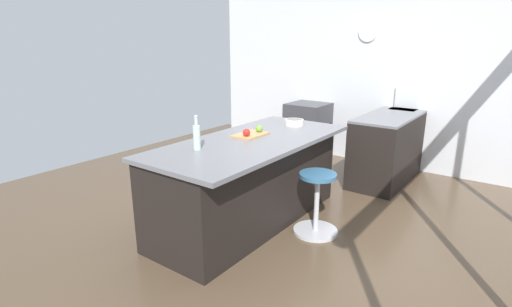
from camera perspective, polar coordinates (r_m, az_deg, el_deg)
ground_plane at (r=4.30m, az=1.53°, el=-9.19°), size 6.88×6.88×0.00m
interior_partition_left at (r=6.26m, az=15.91°, el=12.45°), size 0.15×5.25×2.99m
sink_cabinet at (r=5.89m, az=19.72°, el=1.63°), size 2.14×0.60×1.18m
oven_range at (r=6.41m, az=7.53°, el=3.41°), size 0.60×0.61×0.87m
kitchen_island at (r=4.03m, az=-1.12°, el=-3.99°), size 2.28×1.02×0.90m
stool_by_window at (r=3.90m, az=8.78°, el=-7.45°), size 0.44×0.44×0.62m
cutting_board at (r=4.03m, az=-0.82°, el=2.74°), size 0.36×0.24×0.02m
apple_green at (r=4.09m, az=0.47°, el=3.63°), size 0.07×0.07×0.07m
apple_red at (r=3.92m, az=-1.40°, el=3.07°), size 0.08×0.08×0.08m
water_bottle at (r=3.53m, az=-8.63°, el=2.49°), size 0.06×0.06×0.31m
fruit_bowl at (r=4.53m, az=5.58°, el=4.59°), size 0.21×0.21×0.07m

